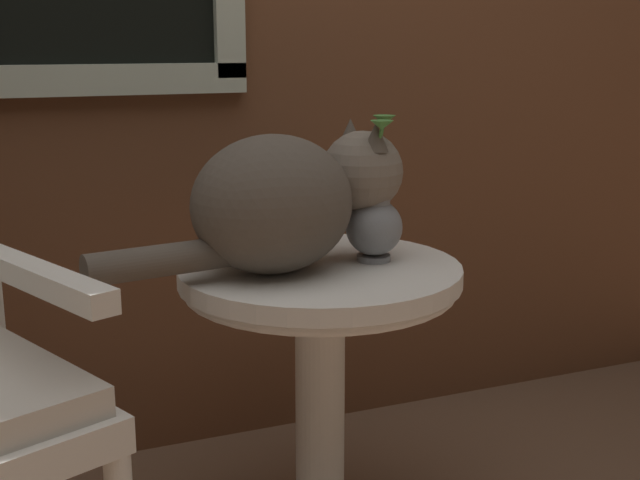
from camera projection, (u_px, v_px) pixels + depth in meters
wicker_side_table at (320, 349)px, 1.70m from camera, size 0.55×0.55×0.60m
cat at (285, 200)px, 1.60m from camera, size 0.64×0.31×0.28m
pewter_vase_with_ivy at (374, 216)px, 1.68m from camera, size 0.11×0.12×0.29m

